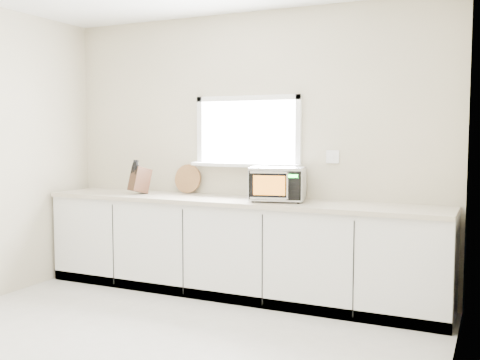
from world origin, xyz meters
The scene contains 8 objects.
ground centered at (0.00, 0.00, 0.00)m, with size 4.00×4.00×0.00m, color beige.
back_wall centered at (0.00, 2.00, 1.36)m, with size 4.00×0.17×2.70m.
cabinets centered at (0.00, 1.70, 0.44)m, with size 3.92×0.60×0.88m, color white.
countertop centered at (0.00, 1.69, 0.90)m, with size 3.92×0.64×0.04m, color beige.
microwave centered at (0.42, 1.71, 1.08)m, with size 0.55×0.47×0.31m.
knife_block centered at (-1.06, 1.67, 1.07)m, with size 0.19×0.26×0.35m.
cutting_board centered at (-0.66, 1.94, 1.07)m, with size 0.30×0.30×0.02m, color olive.
coffee_grinder centered at (0.33, 1.83, 1.02)m, with size 0.13×0.13×0.20m.
Camera 1 is at (2.25, -3.03, 1.54)m, focal length 42.00 mm.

